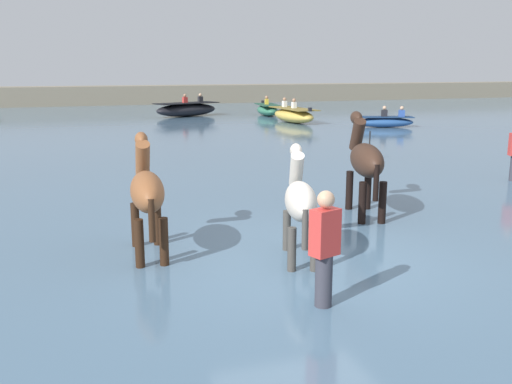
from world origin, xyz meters
TOP-DOWN VIEW (x-y plane):
  - ground_plane at (0.00, 0.00)m, footprint 120.00×120.00m
  - water_surface at (0.00, 10.00)m, footprint 90.00×90.00m
  - horse_lead_pinto at (-0.11, 0.22)m, footprint 0.80×1.68m
  - horse_trailing_dark_bay at (1.99, 2.11)m, footprint 0.89×1.96m
  - horse_flank_chestnut at (-2.14, 1.12)m, footprint 0.56×1.82m
  - boat_mid_outer at (3.20, 24.36)m, footprint 3.98×2.54m
  - boat_far_inshore at (7.55, 19.26)m, footprint 1.49×3.66m
  - boat_far_offshore at (10.64, 15.80)m, footprint 2.81×1.62m
  - boat_distant_west at (7.71, 23.54)m, footprint 1.43×2.94m
  - person_spectator_far at (-0.49, -1.42)m, footprint 0.37×0.29m
  - channel_buoy at (5.26, 7.69)m, footprint 0.38×0.38m
  - far_shoreline at (0.00, 36.16)m, footprint 80.00×2.40m

SIDE VIEW (x-z plane):
  - ground_plane at x=0.00m, z-range 0.00..0.00m
  - water_surface at x=0.00m, z-range 0.00..0.26m
  - channel_buoy at x=5.26m, z-range 0.02..0.89m
  - boat_far_offshore at x=10.64m, z-range 0.04..1.00m
  - boat_distant_west at x=7.71m, z-range 0.03..1.13m
  - boat_far_inshore at x=7.55m, z-range 0.03..1.21m
  - boat_mid_outer at x=3.20m, z-range 0.03..1.26m
  - far_shoreline at x=0.00m, z-range 0.00..1.61m
  - person_spectator_far at x=-0.49m, z-range 0.05..1.68m
  - horse_lead_pinto at x=-0.11m, z-range 0.17..2.00m
  - horse_flank_chestnut at x=-2.14m, z-range 0.18..2.17m
  - horse_trailing_dark_bay at x=1.99m, z-range 0.19..2.32m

